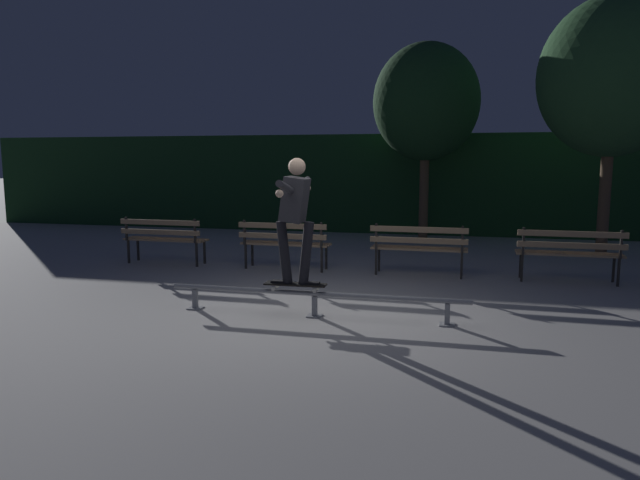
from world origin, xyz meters
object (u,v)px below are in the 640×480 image
object	(u,v)px
skateboard	(295,285)
tree_far_right	(613,77)
park_bench_rightmost	(570,250)
park_bench_left_center	(284,240)
park_bench_right_center	(419,244)
grind_rail	(315,297)
park_bench_leftmost	(164,236)
skateboarder	(295,210)
tree_behind_benches	(426,102)

from	to	relation	value
skateboard	tree_far_right	size ratio (longest dim) A/B	0.15
park_bench_rightmost	skateboard	bearing A→B (deg)	-142.31
park_bench_left_center	park_bench_right_center	world-z (taller)	same
grind_rail	park_bench_leftmost	distance (m)	4.61
grind_rail	park_bench_rightmost	world-z (taller)	park_bench_rightmost
skateboarder	tree_behind_benches	world-z (taller)	tree_behind_benches
park_bench_leftmost	tree_far_right	distance (m)	9.09
grind_rail	tree_far_right	xyz separation A→B (m)	(4.52, 5.62, 3.27)
skateboard	park_bench_leftmost	bearing A→B (deg)	139.83
park_bench_right_center	park_bench_left_center	bearing A→B (deg)	180.00
park_bench_left_center	park_bench_rightmost	size ratio (longest dim) A/B	1.00
grind_rail	park_bench_leftmost	bearing A→B (deg)	141.82
skateboard	grind_rail	bearing A→B (deg)	0.00
skateboard	park_bench_left_center	xyz separation A→B (m)	(-1.02, 2.84, 0.14)
park_bench_rightmost	tree_far_right	distance (m)	4.22
grind_rail	skateboarder	bearing A→B (deg)	179.99
grind_rail	park_bench_rightmost	bearing A→B (deg)	39.64
grind_rail	skateboard	xyz separation A→B (m)	(-0.25, -0.00, 0.15)
grind_rail	tree_behind_benches	world-z (taller)	tree_behind_benches
tree_behind_benches	grind_rail	bearing A→B (deg)	-96.84
tree_far_right	tree_behind_benches	bearing A→B (deg)	154.53
park_bench_right_center	skateboarder	bearing A→B (deg)	-115.04
park_bench_left_center	tree_far_right	xyz separation A→B (m)	(5.78, 2.78, 2.98)
tree_far_right	skateboarder	bearing A→B (deg)	-130.25
park_bench_right_center	tree_behind_benches	world-z (taller)	tree_behind_benches
skateboard	tree_behind_benches	xyz separation A→B (m)	(1.13, 7.35, 2.89)
skateboard	tree_behind_benches	world-z (taller)	tree_behind_benches
park_bench_left_center	tree_far_right	world-z (taller)	tree_far_right
tree_behind_benches	park_bench_leftmost	bearing A→B (deg)	-134.89
skateboarder	park_bench_rightmost	bearing A→B (deg)	37.71
park_bench_left_center	park_bench_rightmost	distance (m)	4.70
park_bench_left_center	tree_behind_benches	distance (m)	5.70
skateboarder	tree_far_right	distance (m)	7.69
skateboarder	park_bench_rightmost	world-z (taller)	skateboarder
park_bench_leftmost	park_bench_left_center	xyz separation A→B (m)	(2.35, 0.00, 0.00)
skateboard	skateboarder	size ratio (longest dim) A/B	0.50
skateboarder	tree_behind_benches	distance (m)	7.69
park_bench_leftmost	park_bench_rightmost	xyz separation A→B (m)	(7.04, 0.00, 0.00)
skateboarder	park_bench_right_center	distance (m)	3.23
skateboard	tree_behind_benches	size ratio (longest dim) A/B	0.17
grind_rail	park_bench_left_center	size ratio (longest dim) A/B	2.37
grind_rail	skateboard	bearing A→B (deg)	-180.00
park_bench_rightmost	tree_far_right	world-z (taller)	tree_far_right
grind_rail	park_bench_rightmost	size ratio (longest dim) A/B	2.37
skateboarder	park_bench_left_center	bearing A→B (deg)	109.76
skateboard	skateboarder	distance (m)	0.94
tree_far_right	park_bench_leftmost	bearing A→B (deg)	-161.11
park_bench_leftmost	skateboarder	bearing A→B (deg)	-40.15
skateboard	tree_far_right	bearing A→B (deg)	49.73
skateboard	skateboarder	xyz separation A→B (m)	(0.00, 0.00, 0.94)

